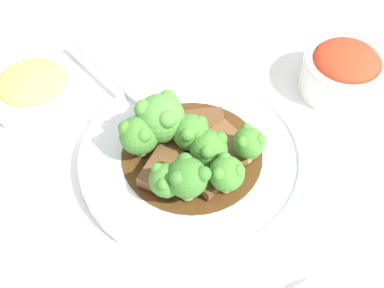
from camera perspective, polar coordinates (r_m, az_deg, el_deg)
ground_plane at (r=0.62m, az=0.00°, el=-1.97°), size 4.00×4.00×0.00m
main_plate at (r=0.61m, az=0.00°, el=-1.41°), size 0.26×0.26×0.02m
beef_strip_0 at (r=0.63m, az=0.03°, el=2.42°), size 0.03×0.08×0.01m
beef_strip_1 at (r=0.59m, az=-2.97°, el=-2.04°), size 0.08×0.07×0.01m
beef_strip_2 at (r=0.58m, az=1.25°, el=-3.58°), size 0.05×0.05×0.01m
beef_strip_3 at (r=0.61m, az=4.15°, el=0.29°), size 0.07×0.05×0.01m
broccoli_floret_0 at (r=0.55m, az=3.72°, el=-3.13°), size 0.04×0.04×0.05m
broccoli_floret_1 at (r=0.58m, az=-0.28°, el=1.28°), size 0.04×0.04×0.05m
broccoli_floret_2 at (r=0.59m, az=-3.42°, el=2.85°), size 0.06×0.06×0.06m
broccoli_floret_3 at (r=0.54m, az=-0.51°, el=-3.57°), size 0.04×0.04×0.05m
broccoli_floret_4 at (r=0.57m, az=1.81°, el=-0.48°), size 0.04×0.04×0.05m
broccoli_floret_5 at (r=0.58m, az=-5.67°, el=1.02°), size 0.04×0.04×0.05m
broccoli_floret_6 at (r=0.58m, az=6.09°, el=0.17°), size 0.04×0.04×0.05m
broccoli_floret_7 at (r=0.55m, az=-2.78°, el=-3.85°), size 0.04×0.04×0.04m
broccoli_floret_8 at (r=0.62m, az=-2.81°, el=3.91°), size 0.04×0.04×0.04m
serving_spoon at (r=0.64m, az=-4.66°, el=3.71°), size 0.20×0.13×0.01m
side_bowl_kimchi at (r=0.70m, az=15.90°, el=7.58°), size 0.11×0.11×0.06m
side_bowl_appetizer at (r=0.69m, az=-16.54°, el=5.61°), size 0.11×0.11×0.05m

